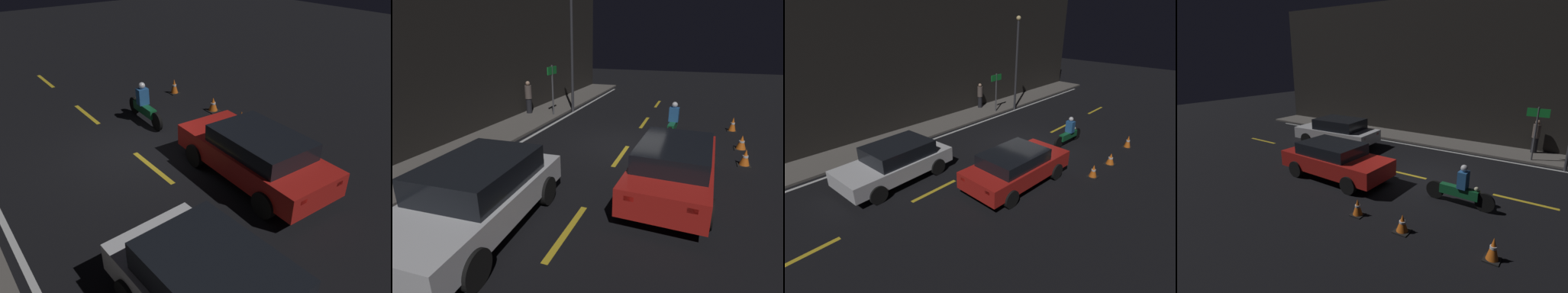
% 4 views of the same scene
% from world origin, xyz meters
% --- Properties ---
extents(ground_plane, '(56.00, 56.00, 0.00)m').
position_xyz_m(ground_plane, '(0.00, 0.00, 0.00)').
color(ground_plane, black).
extents(raised_curb, '(28.00, 2.03, 0.10)m').
position_xyz_m(raised_curb, '(0.00, 5.15, 0.05)').
color(raised_curb, '#605B56').
rests_on(raised_curb, ground).
extents(building_front, '(28.00, 0.30, 7.70)m').
position_xyz_m(building_front, '(0.00, 6.31, 3.85)').
color(building_front, black).
rests_on(building_front, ground).
extents(lane_dash_b, '(2.00, 0.14, 0.01)m').
position_xyz_m(lane_dash_b, '(-5.50, 0.00, 0.00)').
color(lane_dash_b, gold).
rests_on(lane_dash_b, ground).
extents(lane_dash_c, '(2.00, 0.14, 0.01)m').
position_xyz_m(lane_dash_c, '(-1.00, 0.00, 0.00)').
color(lane_dash_c, gold).
rests_on(lane_dash_c, ground).
extents(lane_dash_d, '(2.00, 0.14, 0.01)m').
position_xyz_m(lane_dash_d, '(3.50, 0.00, 0.00)').
color(lane_dash_d, gold).
rests_on(lane_dash_d, ground).
extents(lane_dash_e, '(2.00, 0.14, 0.01)m').
position_xyz_m(lane_dash_e, '(8.00, 0.00, 0.00)').
color(lane_dash_e, gold).
rests_on(lane_dash_e, ground).
extents(lane_solid_kerb, '(25.20, 0.14, 0.01)m').
position_xyz_m(lane_solid_kerb, '(0.00, 3.89, 0.00)').
color(lane_solid_kerb, silver).
rests_on(lane_solid_kerb, ground).
extents(sedan_white, '(4.42, 2.18, 1.44)m').
position_xyz_m(sedan_white, '(-5.93, 1.74, 0.77)').
color(sedan_white, silver).
rests_on(sedan_white, ground).
extents(taxi_red, '(4.42, 2.09, 1.38)m').
position_xyz_m(taxi_red, '(-3.05, -1.83, 0.75)').
color(taxi_red, red).
rests_on(taxi_red, ground).
extents(motorcycle, '(2.26, 0.37, 1.37)m').
position_xyz_m(motorcycle, '(1.74, -1.39, 0.56)').
color(motorcycle, black).
rests_on(motorcycle, ground).
extents(traffic_cone_near, '(0.39, 0.39, 0.53)m').
position_xyz_m(traffic_cone_near, '(-0.54, -3.76, 0.26)').
color(traffic_cone_near, black).
rests_on(traffic_cone_near, ground).
extents(traffic_cone_mid, '(0.43, 0.43, 0.52)m').
position_xyz_m(traffic_cone_mid, '(1.00, -3.81, 0.25)').
color(traffic_cone_mid, black).
rests_on(traffic_cone_mid, ground).
extents(traffic_cone_far, '(0.38, 0.38, 0.60)m').
position_xyz_m(traffic_cone_far, '(3.33, -3.70, 0.29)').
color(traffic_cone_far, black).
rests_on(traffic_cone_far, ground).
extents(pedestrian, '(0.34, 0.34, 1.60)m').
position_xyz_m(pedestrian, '(3.03, 5.79, 0.91)').
color(pedestrian, black).
rests_on(pedestrian, raised_curb).
extents(shop_sign, '(0.90, 0.08, 2.40)m').
position_xyz_m(shop_sign, '(3.10, 4.47, 1.79)').
color(shop_sign, '#4C4C51').
rests_on(shop_sign, raised_curb).
extents(street_lamp, '(0.28, 0.28, 5.76)m').
position_xyz_m(street_lamp, '(4.45, 3.99, 3.24)').
color(street_lamp, '#333338').
rests_on(street_lamp, ground).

